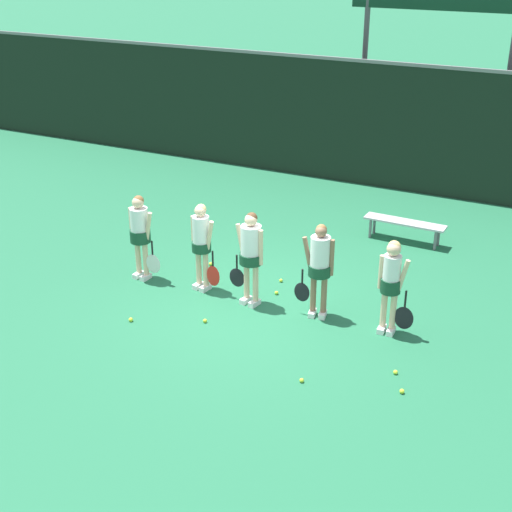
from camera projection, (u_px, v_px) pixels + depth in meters
name	position (u px, v px, depth m)	size (l,w,h in m)	color
ground_plane	(254.00, 302.00, 12.58)	(140.00, 140.00, 0.00)	#216642
fence_windscreen	(382.00, 125.00, 17.60)	(60.00, 0.08, 3.15)	black
scoreboard	(440.00, 5.00, 17.15)	(4.43, 0.15, 5.44)	#515156
bench_courtside	(405.00, 224.00, 14.88)	(1.71, 0.40, 0.45)	#B2B2B7
player_0	(140.00, 230.00, 13.07)	(0.67, 0.38, 1.64)	beige
player_1	(202.00, 240.00, 12.66)	(0.61, 0.35, 1.64)	beige
player_2	(251.00, 250.00, 12.12)	(0.69, 0.41, 1.71)	beige
player_3	(319.00, 263.00, 11.75)	(0.65, 0.38, 1.67)	#8C664C
player_4	(392.00, 280.00, 11.27)	(0.63, 0.32, 1.61)	beige
tennis_ball_0	(302.00, 380.00, 10.34)	(0.07, 0.07, 0.07)	#CCE033
tennis_ball_1	(211.00, 264.00, 13.94)	(0.07, 0.07, 0.07)	#CCE033
tennis_ball_2	(205.00, 321.00, 11.92)	(0.07, 0.07, 0.07)	#CCE033
tennis_ball_3	(402.00, 391.00, 10.09)	(0.07, 0.07, 0.07)	#CCE033
tennis_ball_4	(395.00, 372.00, 10.53)	(0.07, 0.07, 0.07)	#CCE033
tennis_ball_5	(276.00, 293.00, 12.84)	(0.07, 0.07, 0.07)	#CCE033
tennis_ball_6	(131.00, 320.00, 11.95)	(0.07, 0.07, 0.07)	#CCE033
tennis_ball_7	(281.00, 280.00, 13.29)	(0.07, 0.07, 0.07)	#CCE033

